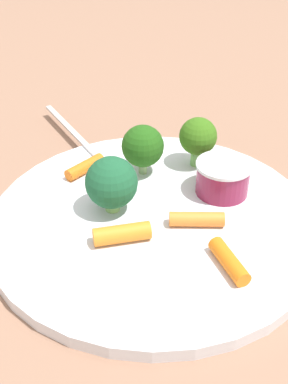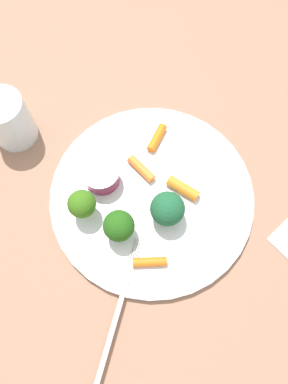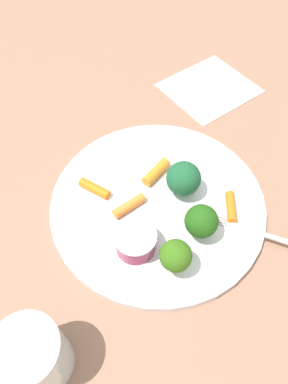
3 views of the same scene
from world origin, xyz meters
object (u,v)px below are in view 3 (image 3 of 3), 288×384
at_px(carrot_stick_3, 94,188).
at_px(napkin, 209,88).
at_px(sauce_cup, 135,241).
at_px(broccoli_floret_2, 176,256).
at_px(broccoli_floret_0, 201,221).
at_px(carrot_stick_0, 156,172).
at_px(fork, 276,238).
at_px(broccoli_floret_1, 183,178).
at_px(plate, 158,203).
at_px(drinking_glass, 34,356).
at_px(carrot_stick_1, 231,207).
at_px(carrot_stick_2, 129,206).

distance_m(carrot_stick_3, napkin, 0.31).
bearing_deg(sauce_cup, broccoli_floret_2, 123.90).
relative_size(broccoli_floret_0, carrot_stick_0, 1.08).
height_order(carrot_stick_0, fork, carrot_stick_0).
xyz_separation_m(broccoli_floret_0, broccoli_floret_1, (-0.01, -0.07, -0.00)).
relative_size(broccoli_floret_1, fork, 0.36).
relative_size(broccoli_floret_1, carrot_stick_3, 1.15).
height_order(plate, broccoli_floret_0, broccoli_floret_0).
bearing_deg(napkin, sauce_cup, 42.03).
height_order(carrot_stick_3, fork, carrot_stick_3).
height_order(broccoli_floret_1, fork, broccoli_floret_1).
distance_m(drinking_glass, napkin, 0.52).
relative_size(plate, carrot_stick_1, 6.57).
xyz_separation_m(plate, broccoli_floret_0, (-0.02, 0.07, 0.04)).
relative_size(sauce_cup, broccoli_floret_0, 1.01).
distance_m(carrot_stick_0, napkin, 0.24).
height_order(broccoli_floret_1, broccoli_floret_2, same).
relative_size(plate, carrot_stick_2, 6.17).
bearing_deg(carrot_stick_2, plate, 170.81).
distance_m(carrot_stick_1, fork, 0.07).
height_order(broccoli_floret_0, carrot_stick_3, broccoli_floret_0).
relative_size(plate, napkin, 1.99).
bearing_deg(broccoli_floret_0, fork, 148.90).
distance_m(broccoli_floret_2, fork, 0.14).
height_order(broccoli_floret_0, fork, broccoli_floret_0).
distance_m(sauce_cup, carrot_stick_0, 0.12).
bearing_deg(carrot_stick_3, napkin, -154.67).
relative_size(plate, broccoli_floret_0, 5.69).
xyz_separation_m(carrot_stick_0, carrot_stick_3, (0.09, -0.01, -0.00)).
bearing_deg(napkin, fork, 73.08).
bearing_deg(broccoli_floret_2, carrot_stick_3, -73.29).
relative_size(broccoli_floret_1, carrot_stick_1, 1.18).
height_order(sauce_cup, carrot_stick_1, sauce_cup).
distance_m(fork, napkin, 0.32).
height_order(broccoli_floret_1, carrot_stick_2, broccoli_floret_1).
bearing_deg(carrot_stick_1, broccoli_floret_1, -51.66).
height_order(broccoli_floret_0, carrot_stick_2, broccoli_floret_0).
height_order(sauce_cup, broccoli_floret_0, broccoli_floret_0).
height_order(carrot_stick_1, carrot_stick_3, same).
height_order(fork, napkin, fork).
bearing_deg(plate, fork, 132.63).
bearing_deg(carrot_stick_0, fork, 119.68).
xyz_separation_m(carrot_stick_1, carrot_stick_2, (0.12, -0.06, 0.00)).
height_order(carrot_stick_2, carrot_stick_3, same).
xyz_separation_m(sauce_cup, carrot_stick_0, (-0.08, -0.09, -0.01)).
height_order(carrot_stick_1, fork, carrot_stick_1).
xyz_separation_m(plate, carrot_stick_0, (-0.02, -0.04, 0.01)).
relative_size(sauce_cup, carrot_stick_0, 1.09).
relative_size(carrot_stick_3, fork, 0.31).
distance_m(carrot_stick_2, napkin, 0.30).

